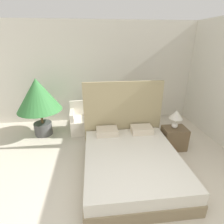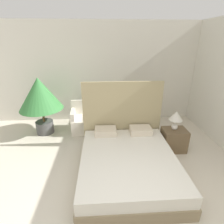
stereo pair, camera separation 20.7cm
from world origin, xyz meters
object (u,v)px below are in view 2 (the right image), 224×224
at_px(bed, 127,159).
at_px(armchair_near_window_left, 84,122).
at_px(nightstand, 174,140).
at_px(side_table, 104,123).
at_px(table_lamp, 176,117).
at_px(potted_palm, 40,96).
at_px(armchair_near_window_right, 123,121).

bearing_deg(bed, armchair_near_window_left, 119.26).
xyz_separation_m(bed, armchair_near_window_left, (-0.96, 1.71, -0.01)).
relative_size(bed, nightstand, 3.91).
bearing_deg(bed, side_table, 103.68).
bearing_deg(table_lamp, side_table, 146.04).
xyz_separation_m(armchair_near_window_left, nightstand, (2.13, -1.06, -0.01)).
relative_size(armchair_near_window_left, potted_palm, 0.54).
height_order(potted_palm, table_lamp, potted_palm).
bearing_deg(armchair_near_window_left, table_lamp, -30.60).
xyz_separation_m(potted_palm, table_lamp, (3.19, -1.01, -0.23)).
bearing_deg(armchair_near_window_left, side_table, -3.13).
xyz_separation_m(armchair_near_window_left, side_table, (0.54, 0.01, -0.06)).
bearing_deg(potted_palm, armchair_near_window_right, 1.07).
bearing_deg(armchair_near_window_left, bed, -64.94).
relative_size(bed, side_table, 4.84).
bearing_deg(armchair_near_window_left, nightstand, -30.77).
height_order(armchair_near_window_left, side_table, armchair_near_window_left).
bearing_deg(side_table, armchair_near_window_right, -1.08).
bearing_deg(nightstand, side_table, 145.94).
xyz_separation_m(bed, armchair_near_window_right, (0.12, 1.71, -0.01)).
distance_m(armchair_near_window_right, side_table, 0.54).
bearing_deg(armchair_near_window_left, potted_palm, 177.94).
distance_m(bed, armchair_near_window_left, 1.96).
bearing_deg(armchair_near_window_right, side_table, 173.69).
height_order(armchair_near_window_right, potted_palm, potted_palm).
bearing_deg(side_table, table_lamp, -33.96).
xyz_separation_m(armchair_near_window_left, table_lamp, (2.11, -1.05, 0.55)).
bearing_deg(table_lamp, nightstand, -41.29).
xyz_separation_m(armchair_near_window_right, table_lamp, (1.03, -1.05, 0.55)).
relative_size(bed, armchair_near_window_left, 2.49).
bearing_deg(nightstand, armchair_near_window_right, 134.73).
height_order(armchair_near_window_left, table_lamp, table_lamp).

